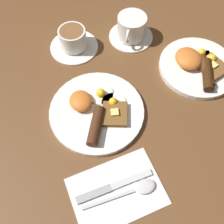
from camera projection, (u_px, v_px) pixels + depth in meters
ground_plane at (97, 113)px, 0.71m from camera, size 3.00×3.00×0.00m
breakfast_plate_near at (97, 111)px, 0.70m from camera, size 0.25×0.25×0.05m
breakfast_plate_far at (198, 66)px, 0.77m from camera, size 0.23×0.23×0.05m
teacup_near at (73, 40)px, 0.81m from camera, size 0.15×0.15×0.07m
teacup_far at (131, 29)px, 0.82m from camera, size 0.14×0.14×0.08m
napkin at (117, 191)px, 0.60m from camera, size 0.15×0.21×0.01m
knife at (110, 188)px, 0.60m from camera, size 0.02×0.19×0.01m
spoon at (137, 189)px, 0.60m from camera, size 0.04×0.18×0.01m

